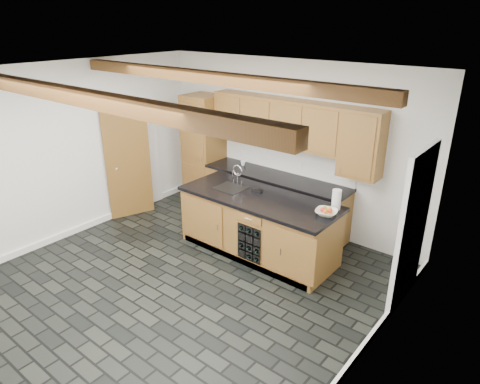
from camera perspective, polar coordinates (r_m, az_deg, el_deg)
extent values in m
plane|color=black|center=(6.09, -7.45, -11.77)|extent=(5.00, 5.00, 0.00)
plane|color=white|center=(7.27, 6.34, 6.25)|extent=(5.00, 0.00, 5.00)
plane|color=white|center=(7.38, -21.69, 5.04)|extent=(0.00, 5.00, 5.00)
plane|color=white|center=(4.14, 16.61, -7.58)|extent=(0.00, 5.00, 5.00)
plane|color=white|center=(5.09, -9.06, 15.34)|extent=(5.00, 5.00, 0.00)
cube|color=#513415|center=(4.40, -20.78, 11.80)|extent=(4.90, 0.15, 0.15)
cube|color=#513415|center=(5.52, -4.26, 15.03)|extent=(4.90, 0.15, 0.15)
cube|color=white|center=(7.84, -20.23, -4.42)|extent=(0.04, 5.00, 0.10)
cube|color=white|center=(4.94, 14.56, -21.25)|extent=(0.04, 5.00, 0.10)
cube|color=white|center=(8.14, -13.38, 4.76)|extent=(0.06, 0.94, 2.04)
cube|color=olive|center=(7.84, -14.68, 3.79)|extent=(0.31, 0.77, 2.00)
cube|color=white|center=(5.59, 22.02, -4.57)|extent=(0.06, 0.98, 2.04)
cube|color=black|center=(5.60, 22.23, -4.82)|extent=(0.02, 0.86, 1.96)
cube|color=olive|center=(8.12, -4.79, 5.46)|extent=(0.65, 0.60, 2.10)
cube|color=olive|center=(7.37, 4.59, -1.39)|extent=(2.60, 0.60, 0.88)
cube|color=black|center=(7.20, 4.70, 2.00)|extent=(2.64, 0.62, 0.05)
cube|color=white|center=(7.33, 6.06, 4.70)|extent=(2.60, 0.02, 0.52)
cube|color=olive|center=(7.09, 4.84, 9.44)|extent=(2.40, 0.35, 0.75)
cube|color=olive|center=(6.42, 15.97, 6.15)|extent=(0.60, 0.35, 1.00)
cube|color=olive|center=(6.53, 2.44, -4.59)|extent=(2.40, 0.90, 0.88)
cube|color=black|center=(6.34, 2.51, -0.84)|extent=(2.46, 0.96, 0.05)
cube|color=olive|center=(6.62, -4.98, -3.90)|extent=(0.80, 0.02, 0.70)
cube|color=olive|center=(5.72, 7.38, -8.55)|extent=(0.60, 0.02, 0.70)
cube|color=black|center=(6.24, 2.06, -6.39)|extent=(0.42, 0.30, 0.56)
cylinder|color=black|center=(6.04, 2.92, -5.19)|extent=(0.07, 0.26, 0.07)
cylinder|color=black|center=(6.24, 2.84, -8.61)|extent=(0.07, 0.26, 0.07)
cylinder|color=black|center=(6.24, 1.82, -7.10)|extent=(0.07, 0.26, 0.07)
cylinder|color=black|center=(6.19, 0.82, -4.44)|extent=(0.07, 0.26, 0.07)
cylinder|color=black|center=(6.31, 1.81, -8.20)|extent=(0.07, 0.26, 0.07)
cylinder|color=black|center=(6.32, 0.81, -6.71)|extent=(0.07, 0.26, 0.07)
cylinder|color=black|center=(6.17, 2.87, -7.49)|extent=(0.07, 0.26, 0.07)
cylinder|color=black|center=(6.11, 1.86, -4.81)|extent=(0.07, 0.26, 0.07)
cube|color=black|center=(6.64, -1.30, 0.49)|extent=(0.45, 0.40, 0.02)
cylinder|color=silver|center=(6.74, -0.32, 1.76)|extent=(0.02, 0.02, 0.20)
torus|color=silver|center=(6.69, -0.32, 2.89)|extent=(0.18, 0.02, 0.18)
cylinder|color=silver|center=(6.80, -0.84, 1.44)|extent=(0.02, 0.02, 0.08)
cylinder|color=silver|center=(6.71, 0.21, 1.13)|extent=(0.02, 0.02, 0.08)
cube|color=black|center=(6.53, 2.27, 0.28)|extent=(0.17, 0.11, 0.04)
cylinder|color=black|center=(6.52, 2.28, 0.48)|extent=(0.11, 0.11, 0.01)
imported|color=white|center=(5.85, 11.44, -2.70)|extent=(0.35, 0.35, 0.07)
sphere|color=#BF4219|center=(5.81, 11.90, -2.48)|extent=(0.07, 0.07, 0.07)
sphere|color=orange|center=(5.87, 11.82, -2.24)|extent=(0.07, 0.07, 0.07)
sphere|color=#5B9027|center=(5.87, 11.26, -2.16)|extent=(0.07, 0.07, 0.07)
sphere|color=red|center=(5.83, 10.98, -2.34)|extent=(0.07, 0.07, 0.07)
sphere|color=#CA5A17|center=(5.79, 11.37, -2.55)|extent=(0.07, 0.07, 0.07)
cylinder|color=white|center=(6.01, 12.73, -0.99)|extent=(0.13, 0.13, 0.28)
imported|color=white|center=(7.66, 0.41, 3.86)|extent=(0.10, 0.10, 0.08)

